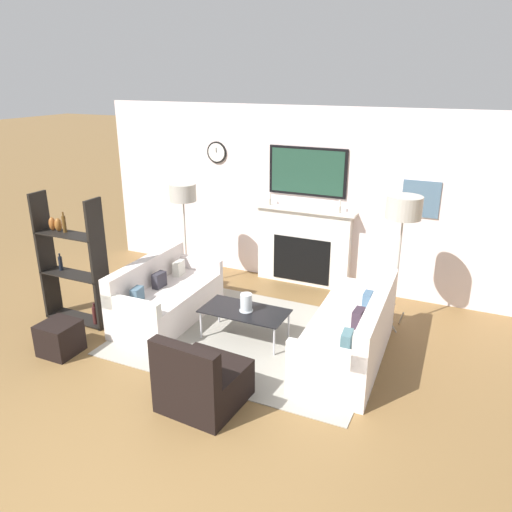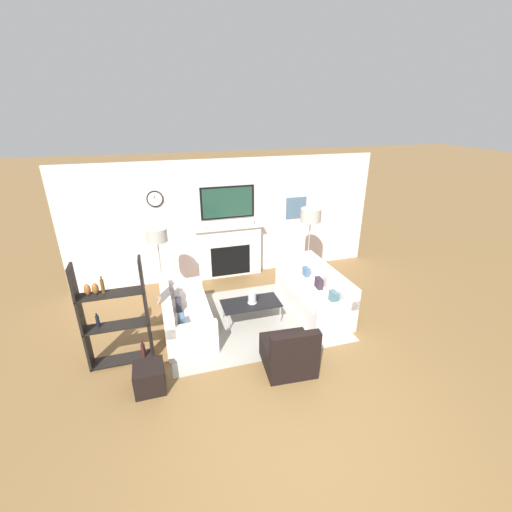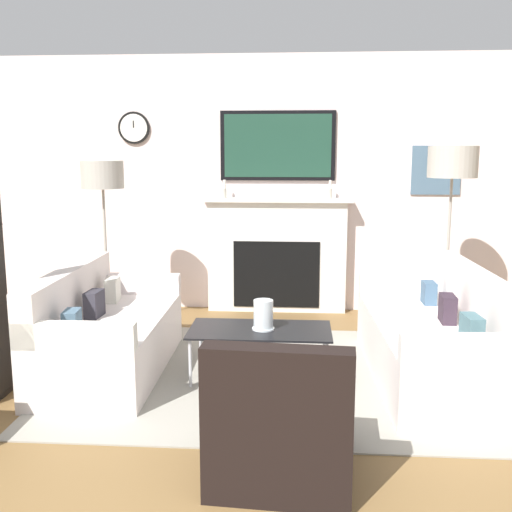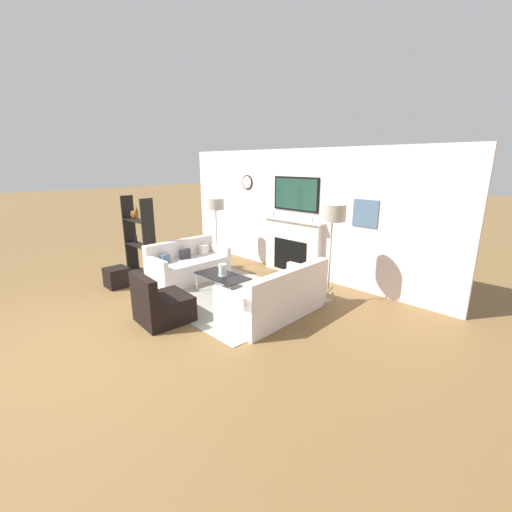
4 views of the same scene
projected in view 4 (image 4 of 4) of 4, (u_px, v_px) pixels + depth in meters
ground_plane at (89, 341)px, 4.78m from camera, size 60.00×60.00×0.00m
fireplace_wall at (296, 218)px, 7.50m from camera, size 6.99×0.28×2.70m
area_rug at (226, 294)px, 6.46m from camera, size 3.13×2.37×0.01m
couch_left at (188, 266)px, 7.26m from camera, size 0.83×1.66×0.81m
couch_right at (276, 298)px, 5.52m from camera, size 0.88×1.90×0.84m
armchair at (161, 306)px, 5.32m from camera, size 0.78×0.80×0.80m
coffee_table at (222, 277)px, 6.37m from camera, size 1.07×0.54×0.39m
hurricane_candle at (223, 270)px, 6.32m from camera, size 0.17×0.17×0.23m
floor_lamp_left at (216, 205)px, 7.85m from camera, size 0.39×0.39×1.63m
floor_lamp_right at (333, 214)px, 5.66m from camera, size 0.43×0.43×1.76m
shelf_unit at (139, 238)px, 7.47m from camera, size 0.94×0.28×1.71m
ottoman at (117, 277)px, 6.85m from camera, size 0.41×0.41×0.39m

